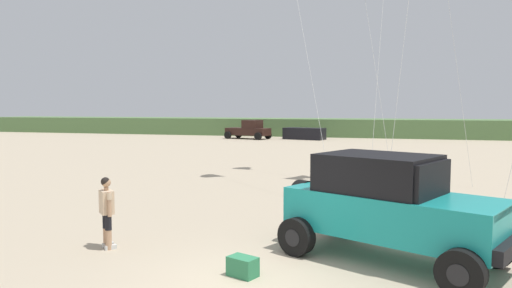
# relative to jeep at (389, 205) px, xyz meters

# --- Properties ---
(ground_plane) EXTENTS (220.00, 220.00, 0.00)m
(ground_plane) POSITION_rel_jeep_xyz_m (-2.45, -2.03, -1.20)
(ground_plane) COLOR tan
(dune_ridge) EXTENTS (90.00, 6.74, 1.98)m
(dune_ridge) POSITION_rel_jeep_xyz_m (-7.80, 44.89, -0.21)
(dune_ridge) COLOR #567A47
(dune_ridge) RESTS_ON ground_plane
(jeep) EXTENTS (5.00, 3.97, 2.26)m
(jeep) POSITION_rel_jeep_xyz_m (0.00, 0.00, 0.00)
(jeep) COLOR teal
(jeep) RESTS_ON ground_plane
(person_watching) EXTENTS (0.49, 0.47, 1.67)m
(person_watching) POSITION_rel_jeep_xyz_m (-6.26, -0.94, -0.26)
(person_watching) COLOR tan
(person_watching) RESTS_ON ground_plane
(cooler_box) EXTENTS (0.65, 0.54, 0.38)m
(cooler_box) POSITION_rel_jeep_xyz_m (-2.70, -1.80, -1.01)
(cooler_box) COLOR #2D7F51
(cooler_box) RESTS_ON ground_plane
(distant_pickup) EXTENTS (4.93, 3.41, 1.98)m
(distant_pickup) POSITION_rel_jeep_xyz_m (-14.50, 37.07, -0.26)
(distant_pickup) COLOR black
(distant_pickup) RESTS_ON ground_plane
(distant_sedan) EXTENTS (4.49, 2.69, 1.20)m
(distant_sedan) POSITION_rel_jeep_xyz_m (-8.75, 37.77, -0.60)
(distant_sedan) COLOR black
(distant_sedan) RESTS_ON ground_plane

